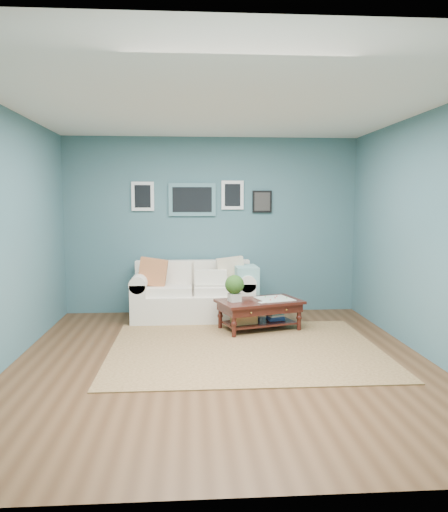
{
  "coord_description": "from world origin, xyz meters",
  "views": [
    {
      "loc": [
        -0.34,
        -5.22,
        1.72
      ],
      "look_at": [
        0.09,
        1.0,
        1.04
      ],
      "focal_mm": 35.0,
      "sensor_mm": 36.0,
      "label": 1
    }
  ],
  "objects": [
    {
      "name": "coffee_table",
      "position": [
        0.52,
        1.29,
        0.34
      ],
      "size": [
        1.22,
        0.93,
        0.76
      ],
      "rotation": [
        0.0,
        0.0,
        0.31
      ],
      "color": "black",
      "rests_on": "ground"
    },
    {
      "name": "loveseat",
      "position": [
        -0.22,
        2.02,
        0.38
      ],
      "size": [
        1.81,
        0.82,
        0.93
      ],
      "color": "silver",
      "rests_on": "ground"
    },
    {
      "name": "area_rug",
      "position": [
        0.29,
        0.42,
        0.01
      ],
      "size": [
        3.13,
        2.5,
        0.01
      ],
      "primitive_type": "cube",
      "color": "brown",
      "rests_on": "ground"
    },
    {
      "name": "room_shell",
      "position": [
        -0.0,
        0.06,
        1.36
      ],
      "size": [
        5.0,
        5.02,
        2.7
      ],
      "color": "brown",
      "rests_on": "ground"
    }
  ]
}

